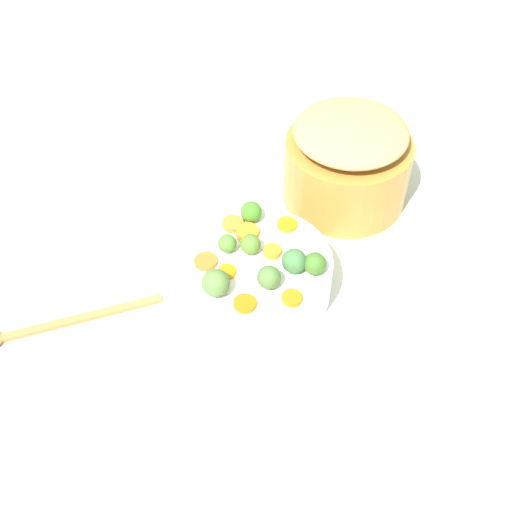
# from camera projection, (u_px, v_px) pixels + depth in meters

# --- Properties ---
(tabletop) EXTENTS (2.40, 2.40, 0.02)m
(tabletop) POSITION_uv_depth(u_px,v_px,m) (280.00, 289.00, 1.10)
(tabletop) COLOR silver
(tabletop) RESTS_ON ground
(serving_bowl_carrots) EXTENTS (0.24, 0.24, 0.07)m
(serving_bowl_carrots) POSITION_uv_depth(u_px,v_px,m) (256.00, 276.00, 1.06)
(serving_bowl_carrots) COLOR white
(serving_bowl_carrots) RESTS_ON tabletop
(metal_pot) EXTENTS (0.22, 0.22, 0.12)m
(metal_pot) POSITION_uv_depth(u_px,v_px,m) (346.00, 171.00, 1.19)
(metal_pot) COLOR #C68137
(metal_pot) RESTS_ON tabletop
(stuffing_mound) EXTENTS (0.19, 0.19, 0.04)m
(stuffing_mound) POSITION_uv_depth(u_px,v_px,m) (351.00, 132.00, 1.13)
(stuffing_mound) COLOR tan
(stuffing_mound) RESTS_ON metal_pot
(carrot_slice_0) EXTENTS (0.05, 0.05, 0.01)m
(carrot_slice_0) POSITION_uv_depth(u_px,v_px,m) (247.00, 232.00, 1.07)
(carrot_slice_0) COLOR orange
(carrot_slice_0) RESTS_ON serving_bowl_carrots
(carrot_slice_1) EXTENTS (0.04, 0.04, 0.01)m
(carrot_slice_1) POSITION_uv_depth(u_px,v_px,m) (206.00, 261.00, 1.03)
(carrot_slice_1) COLOR orange
(carrot_slice_1) RESTS_ON serving_bowl_carrots
(carrot_slice_2) EXTENTS (0.04, 0.04, 0.01)m
(carrot_slice_2) POSITION_uv_depth(u_px,v_px,m) (292.00, 298.00, 0.98)
(carrot_slice_2) COLOR orange
(carrot_slice_2) RESTS_ON serving_bowl_carrots
(carrot_slice_3) EXTENTS (0.03, 0.03, 0.01)m
(carrot_slice_3) POSITION_uv_depth(u_px,v_px,m) (272.00, 252.00, 1.04)
(carrot_slice_3) COLOR orange
(carrot_slice_3) RESTS_ON serving_bowl_carrots
(carrot_slice_4) EXTENTS (0.05, 0.05, 0.01)m
(carrot_slice_4) POSITION_uv_depth(u_px,v_px,m) (233.00, 224.00, 1.08)
(carrot_slice_4) COLOR orange
(carrot_slice_4) RESTS_ON serving_bowl_carrots
(carrot_slice_5) EXTENTS (0.04, 0.04, 0.01)m
(carrot_slice_5) POSITION_uv_depth(u_px,v_px,m) (245.00, 304.00, 0.97)
(carrot_slice_5) COLOR orange
(carrot_slice_5) RESTS_ON serving_bowl_carrots
(carrot_slice_6) EXTENTS (0.04, 0.04, 0.01)m
(carrot_slice_6) POSITION_uv_depth(u_px,v_px,m) (227.00, 272.00, 1.01)
(carrot_slice_6) COLOR orange
(carrot_slice_6) RESTS_ON serving_bowl_carrots
(carrot_slice_7) EXTENTS (0.04, 0.04, 0.01)m
(carrot_slice_7) POSITION_uv_depth(u_px,v_px,m) (287.00, 225.00, 1.08)
(carrot_slice_7) COLOR orange
(carrot_slice_7) RESTS_ON serving_bowl_carrots
(brussels_sprout_0) EXTENTS (0.03, 0.03, 0.03)m
(brussels_sprout_0) POSITION_uv_depth(u_px,v_px,m) (252.00, 211.00, 1.08)
(brussels_sprout_0) COLOR #438725
(brussels_sprout_0) RESTS_ON serving_bowl_carrots
(brussels_sprout_1) EXTENTS (0.04, 0.04, 0.04)m
(brussels_sprout_1) POSITION_uv_depth(u_px,v_px,m) (292.00, 262.00, 1.00)
(brussels_sprout_1) COLOR #43773F
(brussels_sprout_1) RESTS_ON serving_bowl_carrots
(brussels_sprout_2) EXTENTS (0.03, 0.03, 0.03)m
(brussels_sprout_2) POSITION_uv_depth(u_px,v_px,m) (250.00, 244.00, 1.03)
(brussels_sprout_2) COLOR #58822F
(brussels_sprout_2) RESTS_ON serving_bowl_carrots
(brussels_sprout_3) EXTENTS (0.03, 0.03, 0.03)m
(brussels_sprout_3) POSITION_uv_depth(u_px,v_px,m) (315.00, 264.00, 1.01)
(brussels_sprout_3) COLOR #437128
(brussels_sprout_3) RESTS_ON serving_bowl_carrots
(brussels_sprout_4) EXTENTS (0.04, 0.04, 0.04)m
(brussels_sprout_4) POSITION_uv_depth(u_px,v_px,m) (269.00, 277.00, 0.99)
(brussels_sprout_4) COLOR #527639
(brussels_sprout_4) RESTS_ON serving_bowl_carrots
(brussels_sprout_5) EXTENTS (0.04, 0.04, 0.04)m
(brussels_sprout_5) POSITION_uv_depth(u_px,v_px,m) (216.00, 283.00, 0.98)
(brussels_sprout_5) COLOR #5A7E3E
(brussels_sprout_5) RESTS_ON serving_bowl_carrots
(brussels_sprout_6) EXTENTS (0.03, 0.03, 0.03)m
(brussels_sprout_6) POSITION_uv_depth(u_px,v_px,m) (227.00, 243.00, 1.04)
(brussels_sprout_6) COLOR #558834
(brussels_sprout_6) RESTS_ON serving_bowl_carrots
(wooden_spoon) EXTENTS (0.09, 0.30, 0.01)m
(wooden_spoon) POSITION_uv_depth(u_px,v_px,m) (29.00, 331.00, 1.02)
(wooden_spoon) COLOR #AD7B44
(wooden_spoon) RESTS_ON tabletop
(casserole_dish) EXTENTS (0.22, 0.22, 0.09)m
(casserole_dish) POSITION_uv_depth(u_px,v_px,m) (407.00, 443.00, 0.86)
(casserole_dish) COLOR white
(casserole_dish) RESTS_ON tabletop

